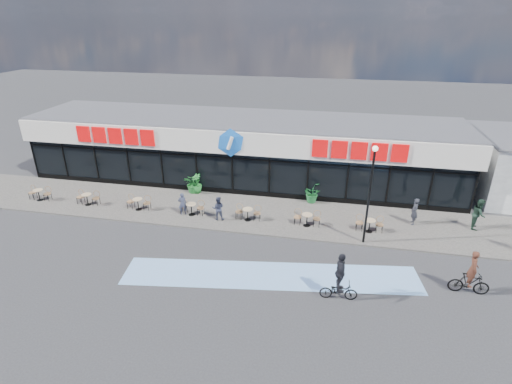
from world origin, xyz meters
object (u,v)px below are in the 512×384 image
bistro_set_0 (40,193)px  cyclist_b (470,278)px  potted_plant_mid (196,183)px  patron_left (183,204)px  patron_right (218,208)px  potted_plant_left (194,184)px  pedestrian_a (414,211)px  potted_plant_right (311,193)px  cyclist_a (340,281)px  lamp_post (370,188)px  pedestrian_b (479,214)px

bistro_set_0 → cyclist_b: cyclist_b is taller
potted_plant_mid → patron_left: patron_left is taller
bistro_set_0 → patron_right: (12.28, -0.34, 0.28)m
potted_plant_left → potted_plant_mid: size_ratio=0.97×
pedestrian_a → potted_plant_right: bearing=-112.7°
cyclist_a → cyclist_b: bearing=15.1°
potted_plant_right → patron_left: bearing=-156.4°
lamp_post → pedestrian_a: size_ratio=3.37×
potted_plant_mid → pedestrian_b: bearing=-5.1°
bistro_set_0 → pedestrian_a: bearing=3.3°
bistro_set_0 → potted_plant_left: 10.03m
potted_plant_left → pedestrian_a: 14.12m
potted_plant_mid → potted_plant_right: size_ratio=1.08×
patron_left → cyclist_a: (9.40, -6.03, 0.12)m
pedestrian_b → cyclist_a: bearing=150.3°
potted_plant_right → pedestrian_b: (9.52, -1.62, 0.27)m
bistro_set_0 → pedestrian_b: pedestrian_b is taller
potted_plant_left → cyclist_a: bearing=-43.2°
cyclist_a → pedestrian_a: bearing=60.8°
patron_left → pedestrian_a: 13.67m
potted_plant_mid → cyclist_a: 13.35m
lamp_post → potted_plant_right: bearing=125.3°
potted_plant_mid → potted_plant_left: bearing=-172.4°
patron_left → pedestrian_a: bearing=167.0°
patron_left → pedestrian_b: pedestrian_b is taller
bistro_set_0 → patron_left: bearing=-0.8°
cyclist_a → lamp_post: bearing=75.3°
patron_right → cyclist_b: size_ratio=0.68×
pedestrian_a → patron_right: bearing=-87.6°
patron_left → pedestrian_b: 17.14m
cyclist_b → pedestrian_b: bearing=71.9°
potted_plant_mid → cyclist_b: bearing=-26.9°
patron_left → cyclist_a: size_ratio=0.62×
potted_plant_right → potted_plant_mid: bearing=-179.5°
potted_plant_mid → cyclist_b: size_ratio=0.63×
bistro_set_0 → potted_plant_right: bearing=10.2°
bistro_set_0 → pedestrian_a: (23.57, 1.36, 0.35)m
bistro_set_0 → potted_plant_mid: size_ratio=1.13×
pedestrian_a → cyclist_b: cyclist_b is taller
patron_right → cyclist_a: size_ratio=0.64×
bistro_set_0 → pedestrian_a: size_ratio=0.96×
potted_plant_mid → pedestrian_b: size_ratio=0.75×
pedestrian_a → cyclist_b: size_ratio=0.74×
potted_plant_mid → cyclist_a: cyclist_a is taller
bistro_set_0 → patron_right: size_ratio=1.05×
lamp_post → patron_right: size_ratio=3.68×
cyclist_a → potted_plant_mid: bearing=136.1°
patron_right → patron_left: bearing=-15.7°
cyclist_b → potted_plant_left: bearing=153.5°
patron_right → potted_plant_left: bearing=-61.8°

